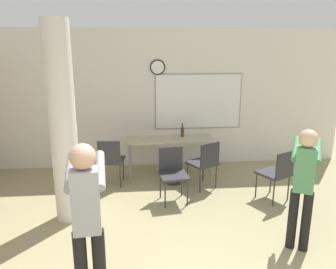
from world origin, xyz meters
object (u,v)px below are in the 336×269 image
chair_mid_room (277,171)px  chair_table_right (205,161)px  bottle_on_table (182,132)px  person_playing_side (304,180)px  chair_table_front (173,171)px  person_playing_front (87,216)px  folding_table (170,141)px  chair_table_left (111,158)px

chair_mid_room → chair_table_right: 1.21m
bottle_on_table → chair_table_right: 0.98m
chair_table_right → person_playing_side: person_playing_side is taller
chair_mid_room → person_playing_side: person_playing_side is taller
chair_mid_room → person_playing_side: bearing=-101.5°
bottle_on_table → person_playing_side: 2.96m
chair_table_front → person_playing_side: size_ratio=0.57×
bottle_on_table → person_playing_side: size_ratio=0.18×
person_playing_front → bottle_on_table: bearing=69.1°
person_playing_front → folding_table: bearing=72.4°
chair_table_front → chair_mid_room: bearing=-6.4°
folding_table → person_playing_front: person_playing_front is taller
chair_table_front → chair_mid_room: 1.68m
chair_table_right → person_playing_side: (0.80, -1.87, 0.39)m
chair_table_left → person_playing_side: bearing=-41.6°
chair_mid_room → chair_table_front: bearing=173.6°
bottle_on_table → chair_table_right: bottle_on_table is taller
folding_table → bottle_on_table: bearing=23.7°
bottle_on_table → chair_table_left: (-1.37, -0.59, -0.31)m
folding_table → bottle_on_table: 0.33m
folding_table → person_playing_front: (-1.08, -3.40, 0.30)m
chair_table_front → chair_table_right: (0.61, 0.41, 0.00)m
folding_table → person_playing_side: 2.97m
chair_table_right → folding_table: bearing=125.2°
folding_table → chair_table_right: bearing=-54.8°
bottle_on_table → chair_table_right: bearing=-72.6°
chair_table_front → person_playing_front: size_ratio=0.53×
folding_table → chair_table_left: chair_table_left is taller
folding_table → chair_table_front: (-0.07, -1.18, -0.16)m
folding_table → chair_table_left: (-1.11, -0.47, -0.16)m
folding_table → chair_table_front: chair_table_front is taller
chair_mid_room → chair_table_left: bearing=161.8°
chair_table_left → chair_mid_room: (2.71, -0.89, 0.00)m
chair_mid_room → chair_table_right: (-1.06, 0.59, 0.00)m
bottle_on_table → chair_mid_room: bearing=-47.9°
chair_table_left → chair_mid_room: 2.85m
folding_table → bottle_on_table: size_ratio=6.22×
folding_table → chair_table_front: size_ratio=1.92×
folding_table → chair_mid_room: 2.11m
bottle_on_table → chair_mid_room: (1.34, -1.48, -0.31)m
person_playing_side → chair_table_right: bearing=113.1°
chair_table_left → chair_table_right: 1.68m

